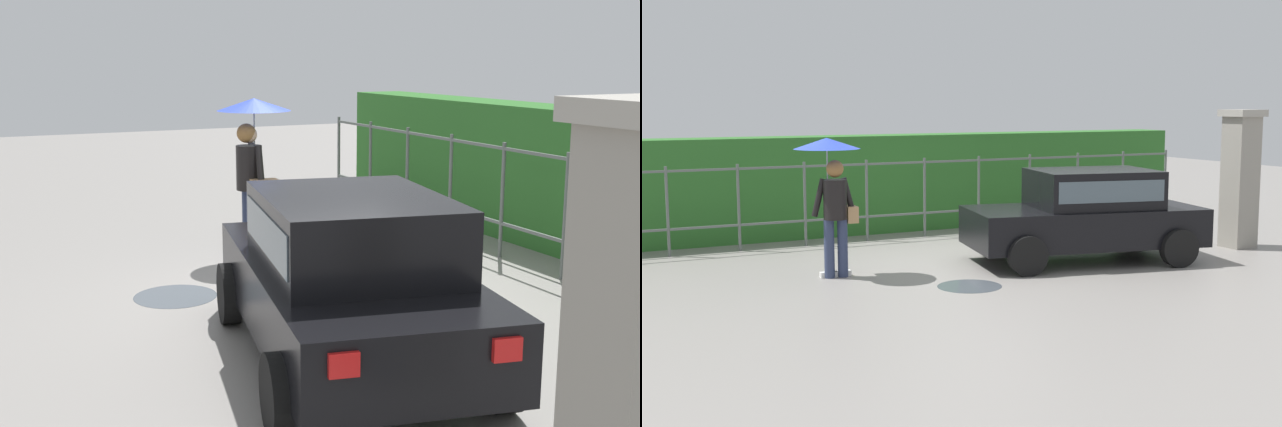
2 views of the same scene
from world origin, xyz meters
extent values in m
plane|color=gray|center=(0.00, 0.00, 0.00)|extent=(40.00, 40.00, 0.00)
cube|color=black|center=(1.55, -0.55, 0.58)|extent=(3.95, 2.34, 0.60)
cube|color=black|center=(1.69, -0.58, 1.18)|extent=(2.15, 1.79, 0.60)
cube|color=#4C5B66|center=(1.69, -0.58, 1.20)|extent=(2.00, 1.78, 0.33)
cylinder|color=black|center=(0.15, -1.13, 0.30)|extent=(0.62, 0.30, 0.60)
cylinder|color=black|center=(0.49, 0.52, 0.30)|extent=(0.62, 0.30, 0.60)
cylinder|color=black|center=(2.60, -1.63, 0.30)|extent=(0.62, 0.30, 0.60)
cylinder|color=black|center=(2.94, 0.02, 0.30)|extent=(0.62, 0.30, 0.60)
cube|color=red|center=(3.26, -1.46, 0.73)|extent=(0.10, 0.21, 0.16)
cube|color=red|center=(3.48, -0.38, 0.73)|extent=(0.10, 0.21, 0.16)
cylinder|color=#2D3856|center=(-2.50, 0.06, 0.43)|extent=(0.15, 0.15, 0.86)
cylinder|color=#2D3856|center=(-2.30, 0.05, 0.43)|extent=(0.15, 0.15, 0.86)
cube|color=white|center=(-2.49, 0.12, 0.04)|extent=(0.26, 0.10, 0.08)
cube|color=white|center=(-2.29, 0.11, 0.04)|extent=(0.26, 0.10, 0.08)
cylinder|color=black|center=(-2.40, 0.05, 1.15)|extent=(0.34, 0.34, 0.58)
sphere|color=#DBAD89|center=(-2.40, 0.05, 1.58)|extent=(0.22, 0.22, 0.22)
sphere|color=olive|center=(-2.40, 0.02, 1.60)|extent=(0.25, 0.25, 0.25)
cylinder|color=black|center=(-2.61, 0.15, 1.18)|extent=(0.23, 0.11, 0.56)
cylinder|color=black|center=(-2.17, 0.12, 1.18)|extent=(0.23, 0.11, 0.56)
cylinder|color=#B2B2B7|center=(-2.47, 0.16, 1.50)|extent=(0.02, 0.02, 0.77)
cone|color=blue|center=(-2.47, 0.16, 1.96)|extent=(0.96, 0.96, 0.16)
cube|color=tan|center=(-2.13, 0.15, 0.91)|extent=(0.19, 0.35, 0.24)
cube|color=gray|center=(4.77, -0.68, 1.15)|extent=(0.48, 0.48, 2.30)
cylinder|color=#59605B|center=(-5.50, 2.93, 0.75)|extent=(0.05, 0.05, 1.50)
cylinder|color=#59605B|center=(-4.34, 2.93, 0.75)|extent=(0.05, 0.05, 1.50)
cylinder|color=#59605B|center=(-3.17, 2.93, 0.75)|extent=(0.05, 0.05, 1.50)
cylinder|color=#59605B|center=(-2.00, 2.93, 0.75)|extent=(0.05, 0.05, 1.50)
cylinder|color=#59605B|center=(-0.83, 2.93, 0.75)|extent=(0.05, 0.05, 1.50)
cylinder|color=#59605B|center=(0.33, 2.93, 0.75)|extent=(0.05, 0.05, 1.50)
cube|color=#59605B|center=(0.33, 2.93, 1.42)|extent=(11.68, 0.03, 0.04)
cube|color=#59605B|center=(0.33, 2.93, 0.45)|extent=(11.68, 0.03, 0.04)
cube|color=#2D6B28|center=(0.33, 4.00, 0.95)|extent=(12.68, 0.90, 1.90)
cylinder|color=#4C545B|center=(-0.94, -1.38, 0.00)|extent=(0.91, 0.91, 0.00)
camera|label=1|loc=(7.50, -3.64, 2.62)|focal=45.88mm
camera|label=2|loc=(-6.28, -11.65, 2.57)|focal=47.54mm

